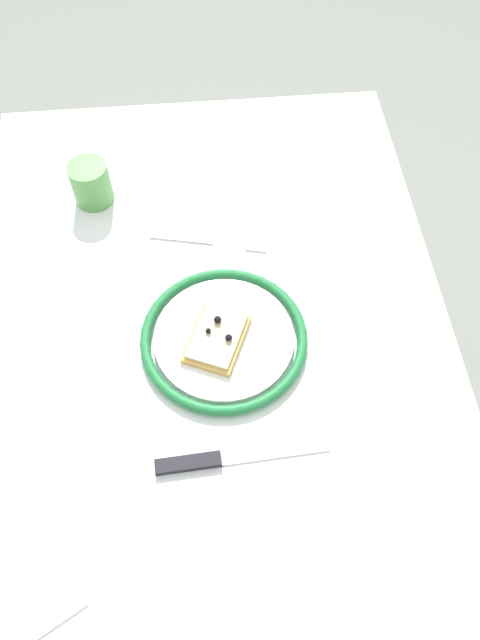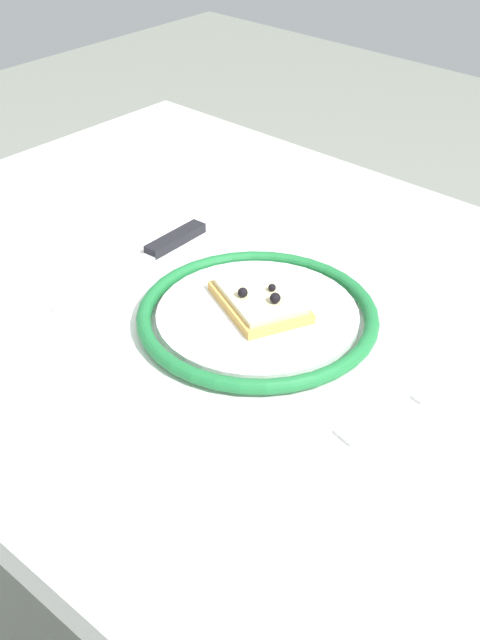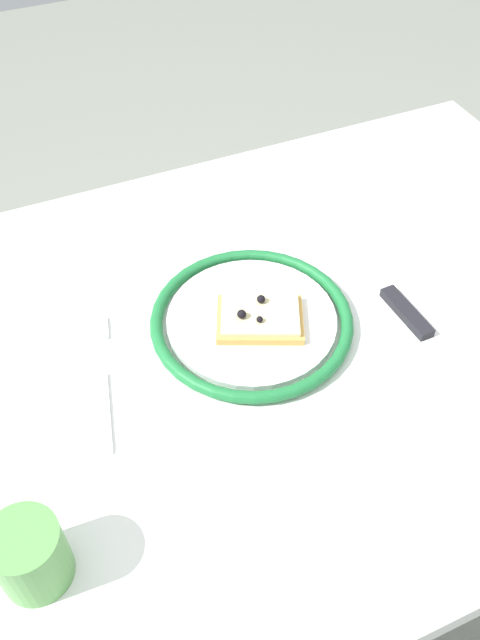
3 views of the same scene
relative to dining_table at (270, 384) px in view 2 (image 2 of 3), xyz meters
The scene contains 6 objects.
dining_table is the anchor object (origin of this frame).
plate 0.11m from the dining_table, 100.21° to the left, with size 0.25×0.25×0.02m.
pizza_slice_near 0.12m from the dining_table, 63.30° to the left, with size 0.13×0.11×0.03m.
knife 0.21m from the dining_table, ahead, with size 0.03×0.24×0.01m.
fork 0.22m from the dining_table, behind, with size 0.06×0.20×0.00m.
napkin 0.43m from the dining_table, 39.69° to the right, with size 0.15×0.15×0.00m, color white.
Camera 2 is at (-0.48, 0.58, 1.27)m, focal length 47.39 mm.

